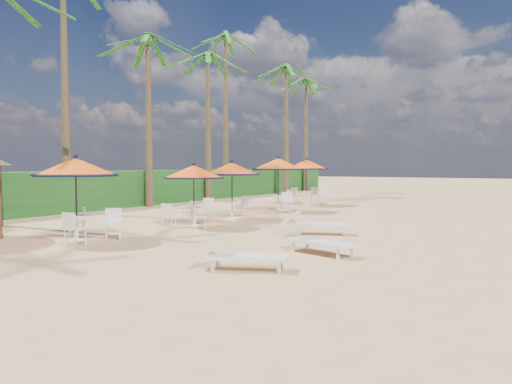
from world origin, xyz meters
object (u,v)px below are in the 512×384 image
station_1 (192,180)px  lounger_near (238,254)px  station_2 (231,174)px  station_3 (279,169)px  lounger_far (313,223)px  lounger_mid (315,239)px  station_0 (78,177)px  station_4 (307,170)px

station_1 → lounger_near: bearing=-44.9°
station_1 → station_2: bearing=94.7°
station_3 → lounger_far: size_ratio=1.19×
lounger_near → lounger_mid: 2.57m
station_0 → lounger_mid: station_0 is taller
station_1 → lounger_far: size_ratio=1.03×
station_0 → station_3: station_3 is taller
station_1 → lounger_mid: station_1 is taller
station_0 → lounger_far: size_ratio=1.12×
station_4 → lounger_mid: size_ratio=1.22×
station_0 → station_1: 4.29m
station_3 → station_1: bearing=-88.1°
station_0 → lounger_far: (5.02, 4.52, -1.40)m
station_4 → lounger_near: (5.90, -15.84, -1.52)m
station_1 → station_2: size_ratio=0.95×
station_4 → station_0: bearing=-89.9°
station_0 → station_1: bearing=81.5°
station_3 → station_4: (-0.44, 3.96, -0.09)m
station_1 → lounger_far: 4.57m
station_0 → lounger_far: station_0 is taller
station_0 → lounger_near: (5.89, -0.99, -1.43)m
station_1 → station_0: bearing=-98.5°
station_0 → station_3: 10.90m
station_0 → lounger_near: size_ratio=1.23×
lounger_near → lounger_mid: (0.55, 2.52, 0.02)m
station_3 → lounger_mid: (6.01, -9.37, -1.59)m
lounger_far → lounger_near: bearing=-101.4°
lounger_mid → station_1: bearing=172.9°
station_0 → lounger_near: station_0 is taller
lounger_mid → station_4: bearing=133.9°
station_2 → station_4: bearing=93.1°
station_4 → lounger_near: size_ratio=1.30×
station_0 → station_4: station_4 is taller
lounger_mid → lounger_far: 3.31m
station_2 → station_4: 7.91m
lounger_mid → station_3: bearing=140.8°
station_2 → lounger_mid: size_ratio=1.12×
station_3 → station_4: bearing=96.3°
lounger_mid → lounger_far: bearing=133.4°
station_1 → station_4: size_ratio=0.87×
lounger_far → station_1: bearing=163.3°
lounger_near → station_2: bearing=102.2°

